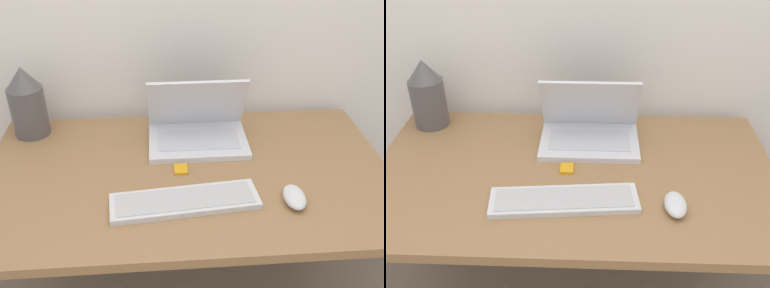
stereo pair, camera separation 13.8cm
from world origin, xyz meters
TOP-DOWN VIEW (x-y plane):
  - desk at (0.00, 0.38)m, footprint 1.30×0.76m
  - laptop at (0.05, 0.57)m, footprint 0.34×0.25m
  - keyboard at (-0.02, 0.22)m, footprint 0.44×0.16m
  - mouse at (0.30, 0.20)m, footprint 0.06×0.11m
  - vase at (-0.55, 0.66)m, footprint 0.12×0.12m
  - mp3_player at (-0.02, 0.39)m, footprint 0.04×0.05m

SIDE VIEW (x-z plane):
  - desk at x=0.00m, z-range 0.29..1.05m
  - mp3_player at x=-0.02m, z-range 0.76..0.77m
  - keyboard at x=-0.02m, z-range 0.76..0.78m
  - mouse at x=0.30m, z-range 0.76..0.80m
  - laptop at x=0.05m, z-range 0.69..0.93m
  - vase at x=-0.55m, z-range 0.76..1.01m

